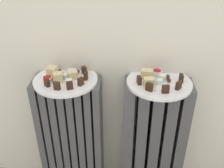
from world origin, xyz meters
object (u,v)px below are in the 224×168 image
at_px(jam_bowl_right, 157,73).
at_px(fork, 155,84).
at_px(jam_bowl_left, 47,79).
at_px(radiator_right, 153,142).
at_px(radiator_left, 72,139).
at_px(plate_left, 66,80).
at_px(plate_right, 159,83).

distance_m(jam_bowl_right, fork, 0.08).
xyz_separation_m(jam_bowl_left, fork, (0.46, 0.00, -0.01)).
distance_m(radiator_right, fork, 0.35).
bearing_deg(radiator_left, jam_bowl_right, 7.65).
relative_size(plate_left, jam_bowl_left, 6.67).
distance_m(jam_bowl_left, jam_bowl_right, 0.47).
bearing_deg(plate_right, jam_bowl_left, -176.79).
bearing_deg(fork, plate_right, 49.89).
bearing_deg(plate_left, radiator_left, 0.00).
bearing_deg(plate_left, radiator_right, 0.00).
bearing_deg(jam_bowl_right, radiator_right, -83.20).
height_order(jam_bowl_left, fork, jam_bowl_left).
xyz_separation_m(radiator_left, plate_right, (0.40, 0.00, 0.34)).
distance_m(plate_right, fork, 0.03).
xyz_separation_m(plate_right, jam_bowl_left, (-0.47, -0.03, 0.02)).
distance_m(radiator_left, plate_right, 0.53).
xyz_separation_m(radiator_right, jam_bowl_right, (-0.01, 0.05, 0.36)).
height_order(jam_bowl_right, fork, jam_bowl_right).
xyz_separation_m(plate_left, jam_bowl_right, (0.40, 0.05, 0.02)).
bearing_deg(jam_bowl_right, jam_bowl_left, -170.31).
xyz_separation_m(radiator_left, jam_bowl_left, (-0.07, -0.03, 0.36)).
xyz_separation_m(plate_right, jam_bowl_right, (-0.01, 0.05, 0.02)).
bearing_deg(radiator_left, radiator_right, 0.00).
bearing_deg(radiator_right, plate_right, -90.00).
distance_m(jam_bowl_left, fork, 0.46).
distance_m(radiator_left, jam_bowl_left, 0.36).
height_order(radiator_left, jam_bowl_left, jam_bowl_left).
distance_m(radiator_right, plate_right, 0.34).
distance_m(plate_left, jam_bowl_right, 0.40).
height_order(plate_left, jam_bowl_right, jam_bowl_right).
bearing_deg(jam_bowl_right, fork, -99.38).
relative_size(radiator_right, jam_bowl_right, 15.03).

